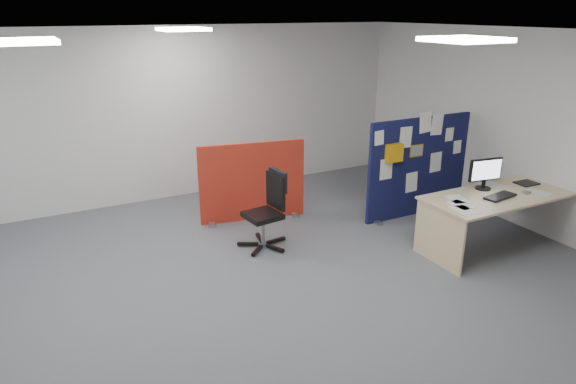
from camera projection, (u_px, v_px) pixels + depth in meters
name	position (u px, v px, depth m)	size (l,w,h in m)	color
floor	(224.00, 305.00, 5.38)	(9.00, 9.00, 0.00)	#575A5F
ceiling	(211.00, 36.00, 4.47)	(9.00, 7.00, 0.02)	white
wall_back	(138.00, 118.00, 7.84)	(9.00, 0.02, 2.70)	silver
wall_right	(534.00, 133.00, 6.88)	(0.02, 7.00, 2.70)	silver
ceiling_lights	(220.00, 36.00, 5.18)	(4.10, 4.10, 0.04)	white
navy_divider	(418.00, 167.00, 7.52)	(1.78, 0.30, 1.55)	#0F123A
main_desk	(494.00, 205.00, 6.52)	(1.95, 0.87, 0.73)	#D8BC8A
monitor_main	(485.00, 172.00, 6.55)	(0.46, 0.19, 0.41)	black
keyboard	(500.00, 196.00, 6.32)	(0.45, 0.18, 0.03)	black
mouse	(526.00, 192.00, 6.46)	(0.10, 0.06, 0.03)	gray
paper_tray	(526.00, 183.00, 6.83)	(0.28, 0.22, 0.01)	black
red_divider	(252.00, 183.00, 7.38)	(1.52, 0.34, 1.16)	maroon
office_chair	(269.00, 205.00, 6.55)	(0.64, 0.65, 0.99)	black
desk_papers	(483.00, 198.00, 6.32)	(1.54, 0.85, 0.00)	white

